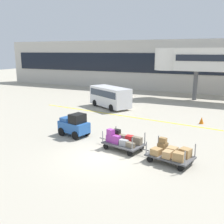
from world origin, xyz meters
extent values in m
plane|color=#A8A08E|center=(0.00, 0.00, 0.00)|extent=(120.00, 120.00, 0.00)
cube|color=yellow|center=(-1.22, 8.86, 0.00)|extent=(20.98, 2.84, 0.01)
cube|color=#BCB7AD|center=(0.00, 26.00, 3.61)|extent=(61.26, 2.40, 7.23)
cube|color=black|center=(0.00, 24.75, 3.98)|extent=(58.20, 0.12, 2.80)
cylinder|color=silver|center=(-1.40, 20.00, 4.72)|extent=(3.00, 3.00, 2.60)
cylinder|color=#59595B|center=(2.05, 20.00, 1.71)|extent=(0.50, 0.50, 3.42)
cube|color=#2659A5|center=(-3.42, 2.41, 0.63)|extent=(2.30, 1.56, 0.70)
cube|color=black|center=(-3.06, 2.32, 1.28)|extent=(1.01, 1.15, 0.60)
cube|color=#225095|center=(-3.98, 2.54, 1.10)|extent=(0.90, 1.07, 0.24)
cylinder|color=black|center=(-3.96, 3.08, 0.28)|extent=(0.59, 0.31, 0.56)
cylinder|color=black|center=(-4.20, 2.06, 0.28)|extent=(0.59, 0.31, 0.56)
cylinder|color=black|center=(-2.63, 2.76, 0.28)|extent=(0.59, 0.31, 0.56)
cylinder|color=black|center=(-2.87, 1.74, 0.28)|extent=(0.59, 0.31, 0.56)
cube|color=#4C4C4F|center=(0.67, 1.42, 0.36)|extent=(2.56, 1.90, 0.08)
cylinder|color=gray|center=(-0.21, 2.30, 0.75)|extent=(0.06, 0.06, 0.70)
cylinder|color=gray|center=(-0.51, 1.05, 0.75)|extent=(0.06, 0.06, 0.70)
cylinder|color=gray|center=(1.85, 1.80, 0.75)|extent=(0.06, 0.06, 0.70)
cylinder|color=gray|center=(1.54, 0.55, 0.75)|extent=(0.06, 0.06, 0.70)
cylinder|color=black|center=(-0.03, 2.20, 0.16)|extent=(0.33, 0.17, 0.32)
cylinder|color=black|center=(-0.31, 1.05, 0.16)|extent=(0.33, 0.17, 0.32)
cylinder|color=black|center=(1.65, 1.80, 0.16)|extent=(0.33, 0.17, 0.32)
cylinder|color=black|center=(1.37, 0.64, 0.16)|extent=(0.33, 0.17, 0.32)
cylinder|color=#333333|center=(-0.79, 1.77, 0.34)|extent=(0.69, 0.21, 0.05)
cube|color=red|center=(0.03, 1.89, 0.58)|extent=(0.51, 0.38, 0.37)
cube|color=#8C338C|center=(-0.11, 1.31, 0.61)|extent=(0.56, 0.44, 0.42)
cube|color=#726651|center=(0.51, 1.77, 0.59)|extent=(0.55, 0.36, 0.38)
cube|color=#8C338C|center=(0.33, 1.17, 0.64)|extent=(0.48, 0.39, 0.48)
cube|color=red|center=(0.95, 1.65, 0.62)|extent=(0.44, 0.39, 0.44)
cube|color=#99999E|center=(0.83, 1.07, 0.57)|extent=(0.52, 0.32, 0.34)
cube|color=#726651|center=(1.46, 1.57, 0.62)|extent=(0.62, 0.40, 0.44)
cube|color=#726651|center=(1.28, 0.95, 0.54)|extent=(0.60, 0.41, 0.29)
cube|color=black|center=(0.03, 1.89, 0.90)|extent=(0.45, 0.35, 0.26)
cube|color=#8C338C|center=(-0.11, 1.31, 1.00)|extent=(0.51, 0.46, 0.36)
cube|color=#4C4C4F|center=(3.58, 0.72, 0.36)|extent=(2.56, 1.90, 0.08)
cylinder|color=gray|center=(2.71, 1.59, 0.75)|extent=(0.06, 0.06, 0.70)
cylinder|color=gray|center=(2.40, 0.34, 0.75)|extent=(0.06, 0.06, 0.70)
cylinder|color=gray|center=(4.76, 1.10, 0.75)|extent=(0.06, 0.06, 0.70)
cylinder|color=gray|center=(4.46, -0.15, 0.75)|extent=(0.06, 0.06, 0.70)
cylinder|color=black|center=(2.88, 1.50, 0.16)|extent=(0.33, 0.17, 0.32)
cylinder|color=black|center=(2.61, 0.34, 0.16)|extent=(0.33, 0.17, 0.32)
cylinder|color=black|center=(4.56, 1.10, 0.16)|extent=(0.33, 0.17, 0.32)
cylinder|color=black|center=(4.28, -0.06, 0.16)|extent=(0.33, 0.17, 0.32)
cylinder|color=#333333|center=(2.13, 1.07, 0.34)|extent=(0.69, 0.21, 0.05)
cube|color=olive|center=(3.05, 1.21, 0.62)|extent=(0.54, 0.59, 0.44)
cube|color=#A87F4C|center=(2.90, 0.52, 0.57)|extent=(0.59, 0.62, 0.34)
cube|color=tan|center=(3.62, 1.02, 0.58)|extent=(0.59, 0.58, 0.35)
cube|color=tan|center=(3.54, 0.37, 0.59)|extent=(0.50, 0.58, 0.37)
cube|color=#A87F4C|center=(4.32, 0.84, 0.63)|extent=(0.65, 0.64, 0.46)
cube|color=#A87F4C|center=(4.12, 0.22, 0.62)|extent=(0.60, 0.49, 0.44)
cube|color=olive|center=(3.05, 1.21, 0.99)|extent=(0.43, 0.32, 0.29)
cube|color=silver|center=(-5.14, 11.78, 1.15)|extent=(5.12, 3.99, 1.90)
cube|color=#2D3847|center=(-5.14, 11.78, 1.55)|extent=(4.80, 3.84, 0.64)
cylinder|color=black|center=(-6.86, 11.74, 0.34)|extent=(0.71, 0.54, 0.68)
cylinder|color=black|center=(-4.26, 10.29, 0.34)|extent=(0.71, 0.54, 0.68)
cone|color=orange|center=(4.14, 9.30, 0.28)|extent=(0.36, 0.36, 0.55)
camera|label=1|loc=(6.27, -12.11, 5.69)|focal=42.19mm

